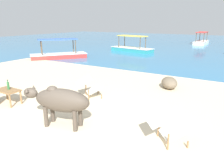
% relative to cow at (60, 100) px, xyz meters
% --- Properties ---
extents(sand_beach, '(18.00, 14.00, 0.04)m').
position_rel_cow_xyz_m(sand_beach, '(0.14, -0.85, -0.66)').
color(sand_beach, beige).
rests_on(sand_beach, ground).
extents(water_surface, '(60.00, 36.00, 0.03)m').
position_rel_cow_xyz_m(water_surface, '(0.14, 21.15, -0.68)').
color(water_surface, teal).
rests_on(water_surface, ground).
extents(cow, '(1.75, 0.81, 0.97)m').
position_rel_cow_xyz_m(cow, '(0.00, 0.00, 0.00)').
color(cow, '#4C4238').
rests_on(cow, sand_beach).
extents(low_bench_table, '(0.76, 0.45, 0.44)m').
position_rel_cow_xyz_m(low_bench_table, '(-2.38, 0.24, -0.28)').
color(low_bench_table, olive).
rests_on(low_bench_table, sand_beach).
extents(bottle, '(0.07, 0.07, 0.30)m').
position_rel_cow_xyz_m(bottle, '(-2.37, 0.28, -0.08)').
color(bottle, '#2D6B38').
rests_on(bottle, low_bench_table).
extents(deck_chair_near, '(0.91, 0.92, 0.68)m').
position_rel_cow_xyz_m(deck_chair_near, '(-0.65, 1.94, -0.26)').
color(deck_chair_near, olive).
rests_on(deck_chair_near, sand_beach).
extents(deck_chair_far, '(0.93, 0.90, 0.68)m').
position_rel_cow_xyz_m(deck_chair_far, '(2.34, 0.54, -0.26)').
color(deck_chair_far, olive).
rests_on(deck_chair_far, sand_beach).
extents(shore_rock_large, '(0.87, 0.95, 0.43)m').
position_rel_cow_xyz_m(shore_rock_large, '(1.33, 4.22, -0.43)').
color(shore_rock_large, '#756651').
rests_on(shore_rock_large, sand_beach).
extents(boat_white, '(1.17, 3.68, 1.29)m').
position_rel_cow_xyz_m(boat_white, '(-0.41, 22.17, -0.39)').
color(boat_white, white).
rests_on(boat_white, water_surface).
extents(boat_teal, '(3.83, 1.84, 1.29)m').
position_rel_cow_xyz_m(boat_teal, '(-4.34, 12.82, -0.39)').
color(boat_teal, teal).
rests_on(boat_teal, water_surface).
extents(boat_red, '(3.17, 3.61, 1.29)m').
position_rel_cow_xyz_m(boat_red, '(-7.08, 7.19, -0.39)').
color(boat_red, '#C63833').
rests_on(boat_red, water_surface).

